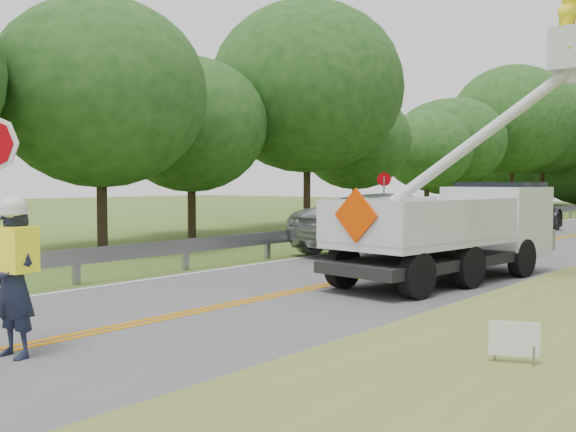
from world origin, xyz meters
The scene contains 9 objects.
road centered at (0.00, 14.00, 0.01)m, with size 7.20×96.00×0.03m.
guardrail centered at (-4.02, 14.91, 0.55)m, with size 0.18×48.00×0.77m.
treeline_left centered at (-10.52, 31.51, 5.87)m, with size 9.85×56.13×10.97m.
flagger centered at (0.42, 0.31, 1.08)m, with size 1.13×0.52×2.97m.
bucket_truck centered at (1.93, 10.08, 1.44)m, with size 4.42×6.29×6.12m.
suv_silver centered at (-2.01, 13.41, 0.92)m, with size 2.97×6.44×1.79m, color silver.
suv_darkgrey centered at (-2.42, 24.08, 0.91)m, with size 2.50×6.14×1.78m, color #3C3C43.
stop_sign_permanent centered at (-4.80, 17.26, 1.66)m, with size 0.47×0.29×2.51m.
yard_sign centered at (5.57, 2.95, 0.52)m, with size 0.47×0.24×0.73m.
Camera 1 is at (8.06, -3.64, 2.16)m, focal length 41.11 mm.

